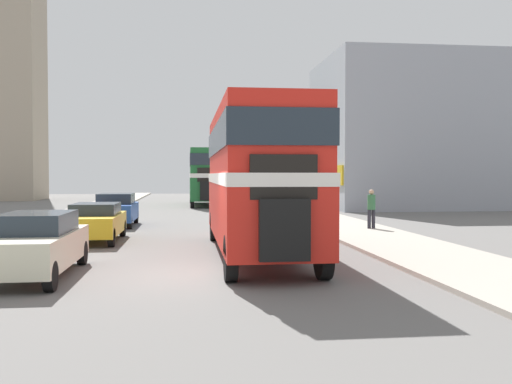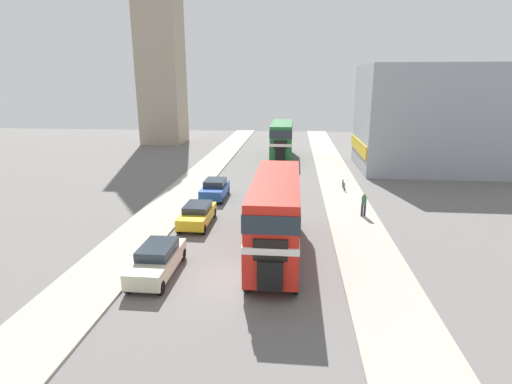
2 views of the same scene
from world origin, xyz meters
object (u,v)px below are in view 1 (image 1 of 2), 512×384
object	(u,v)px
bicycle_on_pavement	(320,210)
double_decker_bus	(256,171)
bus_distant	(206,173)
car_parked_mid	(95,221)
car_parked_far	(116,209)
church_tower	(7,1)
pedestrian_walking	(371,206)
car_parked_near	(36,244)

from	to	relation	value
bicycle_on_pavement	double_decker_bus	bearing A→B (deg)	-110.69
bus_distant	bicycle_on_pavement	xyz separation A→B (m)	(5.88, -14.63, -2.12)
car_parked_mid	car_parked_far	world-z (taller)	car_parked_far
church_tower	pedestrian_walking	bearing A→B (deg)	-53.46
bus_distant	car_parked_mid	distance (m)	24.90
bus_distant	pedestrian_walking	xyz separation A→B (m)	(6.39, -21.92, -1.53)
double_decker_bus	church_tower	xyz separation A→B (m)	(-19.05, 40.19, 16.38)
car_parked_near	bicycle_on_pavement	bearing A→B (deg)	57.22
double_decker_bus	church_tower	world-z (taller)	church_tower
car_parked_far	pedestrian_walking	distance (m)	11.83
double_decker_bus	bus_distant	distance (m)	28.60
double_decker_bus	bus_distant	bearing A→B (deg)	91.21
bicycle_on_pavement	church_tower	world-z (taller)	church_tower
pedestrian_walking	church_tower	xyz separation A→B (m)	(-24.84, 33.51, 17.86)
bicycle_on_pavement	car_parked_mid	bearing A→B (deg)	-137.53
bus_distant	church_tower	distance (m)	27.22
double_decker_bus	car_parked_far	size ratio (longest dim) A/B	2.53
double_decker_bus	bus_distant	size ratio (longest dim) A/B	1.01
double_decker_bus	car_parked_far	distance (m)	11.92
pedestrian_walking	car_parked_far	bearing A→B (deg)	161.22
car_parked_mid	car_parked_far	bearing A→B (deg)	90.37
bus_distant	car_parked_near	xyz separation A→B (m)	(-5.02, -31.55, -1.81)
car_parked_mid	church_tower	world-z (taller)	church_tower
car_parked_near	car_parked_far	distance (m)	13.44
pedestrian_walking	church_tower	distance (m)	45.37
church_tower	car_parked_far	bearing A→B (deg)	-65.33
car_parked_near	pedestrian_walking	world-z (taller)	pedestrian_walking
bus_distant	car_parked_near	bearing A→B (deg)	-99.03
car_parked_mid	car_parked_near	bearing A→B (deg)	-92.03
double_decker_bus	car_parked_far	xyz separation A→B (m)	(-5.41, 10.48, -1.75)
car_parked_near	car_parked_mid	size ratio (longest dim) A/B	1.07
bus_distant	car_parked_far	world-z (taller)	bus_distant
car_parked_near	bicycle_on_pavement	xyz separation A→B (m)	(10.89, 16.92, -0.30)
car_parked_near	pedestrian_walking	xyz separation A→B (m)	(11.41, 9.63, 0.28)
bicycle_on_pavement	church_tower	distance (m)	40.24
bus_distant	car_parked_far	xyz separation A→B (m)	(-4.80, -18.11, -1.81)
car_parked_mid	car_parked_far	distance (m)	6.26
car_parked_near	car_parked_far	size ratio (longest dim) A/B	1.12
pedestrian_walking	church_tower	size ratio (longest dim) A/B	0.04
bus_distant	car_parked_mid	bearing A→B (deg)	-101.05
car_parked_near	car_parked_far	bearing A→B (deg)	89.09
double_decker_bus	car_parked_mid	world-z (taller)	double_decker_bus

